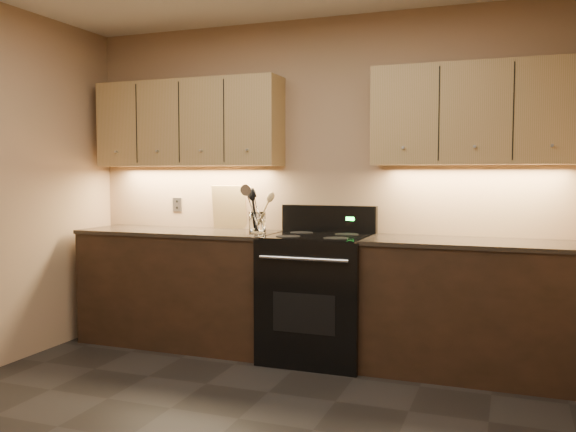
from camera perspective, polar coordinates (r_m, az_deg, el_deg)
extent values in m
cube|color=#A37D60|center=(4.83, 3.09, 2.94)|extent=(4.00, 0.04, 2.60)
cube|color=black|center=(5.09, -9.98, -6.69)|extent=(1.60, 0.60, 0.90)
cube|color=#372D23|center=(5.02, -10.04, -1.47)|extent=(1.62, 0.62, 0.03)
cube|color=black|center=(4.42, 16.77, -8.43)|extent=(1.44, 0.60, 0.90)
cube|color=#372D23|center=(4.35, 16.90, -2.43)|extent=(1.46, 0.62, 0.03)
cube|color=black|center=(4.59, 2.80, -7.68)|extent=(0.76, 0.65, 0.92)
cube|color=black|center=(4.52, 2.82, -1.90)|extent=(0.70, 0.60, 0.01)
cube|color=black|center=(4.78, 3.85, -0.31)|extent=(0.76, 0.07, 0.22)
cube|color=#19FF33|center=(4.70, 5.83, -0.27)|extent=(0.06, 0.00, 0.03)
cylinder|color=silver|center=(4.21, 1.42, -4.03)|extent=(0.65, 0.02, 0.02)
cube|color=black|center=(4.30, 1.47, -9.11)|extent=(0.46, 0.00, 0.28)
cylinder|color=black|center=(4.44, 0.02, -1.91)|extent=(0.18, 0.18, 0.00)
cylinder|color=black|center=(4.33, 4.50, -2.08)|extent=(0.18, 0.18, 0.00)
cylinder|color=black|center=(4.72, 1.28, -1.56)|extent=(0.18, 0.18, 0.00)
cylinder|color=black|center=(4.61, 5.51, -1.70)|extent=(0.18, 0.18, 0.00)
cube|color=tan|center=(5.15, -9.31, 8.53)|extent=(1.60, 0.30, 0.70)
cube|color=tan|center=(4.49, 17.25, 9.08)|extent=(1.44, 0.30, 0.70)
cube|color=#B2B5BA|center=(5.36, -10.33, 1.06)|extent=(0.08, 0.01, 0.12)
cylinder|color=white|center=(4.71, -2.89, -0.60)|extent=(0.14, 0.14, 0.16)
cylinder|color=white|center=(4.72, -2.88, -1.49)|extent=(0.13, 0.13, 0.02)
cube|color=tan|center=(5.09, -5.52, 0.83)|extent=(0.29, 0.12, 0.36)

